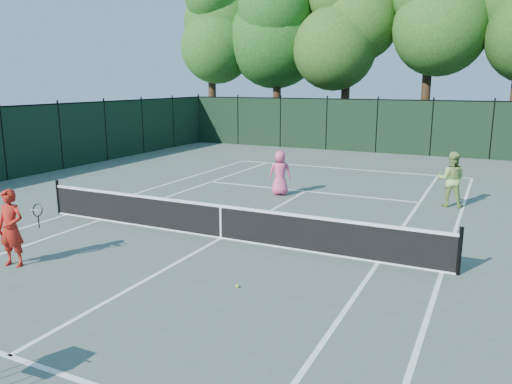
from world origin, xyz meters
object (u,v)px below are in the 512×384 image
at_px(coach, 11,228).
at_px(player_green, 451,179).
at_px(loose_ball_midcourt, 237,286).
at_px(player_pink, 280,173).

xyz_separation_m(coach, player_green, (8.23, 10.02, 0.04)).
distance_m(player_green, loose_ball_midcourt, 9.53).
height_order(player_pink, loose_ball_midcourt, player_pink).
bearing_deg(coach, loose_ball_midcourt, 0.20).
bearing_deg(player_green, coach, 46.88).
distance_m(coach, player_pink, 9.50).
relative_size(coach, player_green, 0.96).
bearing_deg(coach, player_green, 38.79).
bearing_deg(player_pink, player_green, 165.73).
bearing_deg(loose_ball_midcourt, player_green, 70.48).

